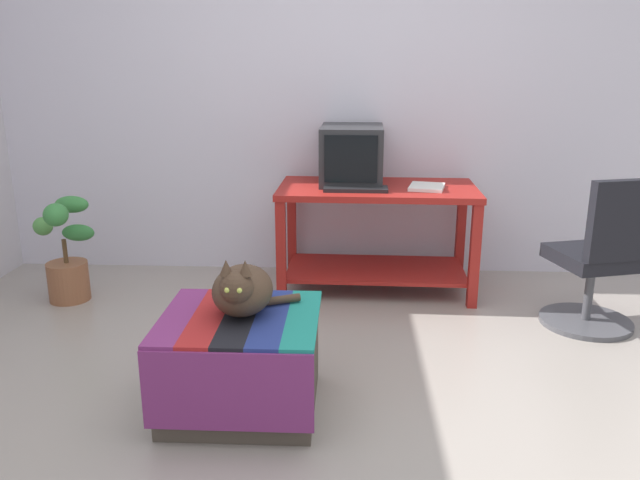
{
  "coord_description": "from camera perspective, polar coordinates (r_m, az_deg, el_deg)",
  "views": [
    {
      "loc": [
        0.12,
        -2.4,
        1.49
      ],
      "look_at": [
        -0.04,
        0.85,
        0.55
      ],
      "focal_mm": 35.11,
      "sensor_mm": 36.0,
      "label": 1
    }
  ],
  "objects": [
    {
      "name": "office_chair",
      "position": [
        3.84,
        24.1,
        -2.03
      ],
      "size": [
        0.52,
        0.52,
        0.89
      ],
      "rotation": [
        0.0,
        0.0,
        3.4
      ],
      "color": "#4C4C51",
      "rests_on": "ground_plane"
    },
    {
      "name": "potted_plant",
      "position": [
        4.27,
        -22.1,
        -1.61
      ],
      "size": [
        0.41,
        0.38,
        0.67
      ],
      "color": "brown",
      "rests_on": "ground_plane"
    },
    {
      "name": "ground_plane",
      "position": [
        2.83,
        -0.05,
        -15.69
      ],
      "size": [
        14.0,
        14.0,
        0.0
      ],
      "primitive_type": "plane",
      "color": "#9E9389"
    },
    {
      "name": "keyboard",
      "position": [
        3.93,
        3.27,
        4.68
      ],
      "size": [
        0.4,
        0.16,
        0.02
      ],
      "primitive_type": "cube",
      "rotation": [
        0.0,
        0.0,
        -0.01
      ],
      "color": "black",
      "rests_on": "desk"
    },
    {
      "name": "book",
      "position": [
        4.05,
        9.71,
        4.79
      ],
      "size": [
        0.26,
        0.29,
        0.02
      ],
      "primitive_type": "cube",
      "rotation": [
        0.0,
        0.0,
        -0.22
      ],
      "color": "white",
      "rests_on": "desk"
    },
    {
      "name": "back_wall",
      "position": [
        4.45,
        1.26,
        13.66
      ],
      "size": [
        8.0,
        0.1,
        2.6
      ],
      "primitive_type": "cube",
      "color": "silver",
      "rests_on": "ground_plane"
    },
    {
      "name": "cat",
      "position": [
        2.69,
        -7.1,
        -4.5
      ],
      "size": [
        0.37,
        0.37,
        0.28
      ],
      "rotation": [
        0.0,
        0.0,
        -0.02
      ],
      "color": "#473323",
      "rests_on": "ottoman_with_blanket"
    },
    {
      "name": "desk",
      "position": [
        4.13,
        5.19,
        1.86
      ],
      "size": [
        1.29,
        0.7,
        0.7
      ],
      "rotation": [
        0.0,
        0.0,
        -0.02
      ],
      "color": "maroon",
      "rests_on": "ground_plane"
    },
    {
      "name": "tv_monitor",
      "position": [
        4.16,
        2.91,
        7.72
      ],
      "size": [
        0.41,
        0.52,
        0.38
      ],
      "rotation": [
        0.0,
        0.0,
        -0.02
      ],
      "color": "#28282B",
      "rests_on": "desk"
    },
    {
      "name": "pen",
      "position": [
        4.09,
        10.62,
        4.78
      ],
      "size": [
        0.08,
        0.12,
        0.01
      ],
      "primitive_type": "cylinder",
      "rotation": [
        0.0,
        1.57,
        1.0
      ],
      "color": "#B7B7BC",
      "rests_on": "desk"
    },
    {
      "name": "ottoman_with_blanket",
      "position": [
        2.8,
        -7.19,
        -10.98
      ],
      "size": [
        0.68,
        0.64,
        0.43
      ],
      "color": "#4C4238",
      "rests_on": "ground_plane"
    }
  ]
}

